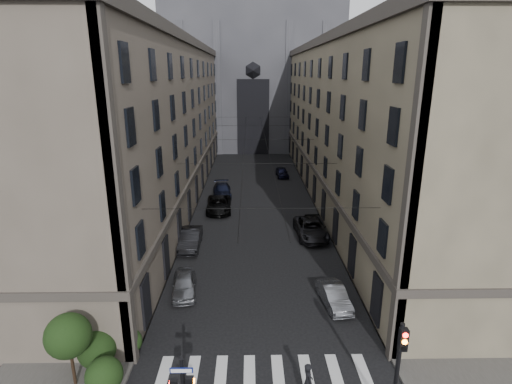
{
  "coord_description": "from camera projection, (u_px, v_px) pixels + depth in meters",
  "views": [
    {
      "loc": [
        -0.69,
        -12.08,
        15.13
      ],
      "look_at": [
        -0.3,
        11.58,
        8.03
      ],
      "focal_mm": 28.0,
      "sensor_mm": 36.0,
      "label": 1
    }
  ],
  "objects": [
    {
      "name": "sidewalk_left",
      "position": [
        172.0,
        197.0,
        50.22
      ],
      "size": [
        7.0,
        80.0,
        0.15
      ],
      "primitive_type": "cube",
      "color": "#383533",
      "rests_on": "ground"
    },
    {
      "name": "sidewalk_right",
      "position": [
        338.0,
        196.0,
        50.54
      ],
      "size": [
        7.0,
        80.0,
        0.15
      ],
      "primitive_type": "cube",
      "color": "#383533",
      "rests_on": "ground"
    },
    {
      "name": "zebra_crossing",
      "position": [
        264.0,
        376.0,
        20.71
      ],
      "size": [
        11.0,
        3.2,
        0.01
      ],
      "primitive_type": "cube",
      "color": "beige",
      "rests_on": "ground"
    },
    {
      "name": "building_left",
      "position": [
        143.0,
        123.0,
        47.51
      ],
      "size": [
        13.6,
        60.6,
        18.85
      ],
      "color": "#4E463C",
      "rests_on": "ground"
    },
    {
      "name": "building_right",
      "position": [
        367.0,
        123.0,
        47.93
      ],
      "size": [
        13.6,
        60.6,
        18.85
      ],
      "color": "brown",
      "rests_on": "ground"
    },
    {
      "name": "gothic_tower",
      "position": [
        253.0,
        59.0,
        82.6
      ],
      "size": [
        35.0,
        23.0,
        58.0
      ],
      "color": "#2D2D33",
      "rests_on": "ground"
    },
    {
      "name": "traffic_light_right",
      "position": [
        399.0,
        364.0,
        16.91
      ],
      "size": [
        0.34,
        0.5,
        5.2
      ],
      "color": "black",
      "rests_on": "ground"
    },
    {
      "name": "shrub_cluster",
      "position": [
        91.0,
        349.0,
        20.07
      ],
      "size": [
        3.9,
        4.4,
        3.9
      ],
      "color": "black",
      "rests_on": "sidewalk_left"
    },
    {
      "name": "tram_wires",
      "position": [
        255.0,
        141.0,
        47.97
      ],
      "size": [
        14.0,
        60.0,
        0.43
      ],
      "color": "black",
      "rests_on": "ground"
    },
    {
      "name": "car_left_near",
      "position": [
        184.0,
        284.0,
        28.34
      ],
      "size": [
        2.18,
        4.35,
        1.42
      ],
      "primitive_type": "imported",
      "rotation": [
        0.0,
        0.0,
        0.12
      ],
      "color": "slate",
      "rests_on": "ground"
    },
    {
      "name": "car_left_midnear",
      "position": [
        190.0,
        239.0,
        35.73
      ],
      "size": [
        1.82,
        5.04,
        1.65
      ],
      "primitive_type": "imported",
      "rotation": [
        0.0,
        0.0,
        0.01
      ],
      "color": "black",
      "rests_on": "ground"
    },
    {
      "name": "car_left_midfar",
      "position": [
        219.0,
        205.0,
        45.11
      ],
      "size": [
        2.96,
        5.97,
        1.63
      ],
      "primitive_type": "imported",
      "rotation": [
        0.0,
        0.0,
        0.04
      ],
      "color": "black",
      "rests_on": "ground"
    },
    {
      "name": "car_left_far",
      "position": [
        222.0,
        191.0,
        50.54
      ],
      "size": [
        2.7,
        5.6,
        1.57
      ],
      "primitive_type": "imported",
      "rotation": [
        0.0,
        0.0,
        0.09
      ],
      "color": "black",
      "rests_on": "ground"
    },
    {
      "name": "car_right_near",
      "position": [
        334.0,
        296.0,
        26.89
      ],
      "size": [
        1.95,
        4.23,
        1.35
      ],
      "primitive_type": "imported",
      "rotation": [
        0.0,
        0.0,
        0.13
      ],
      "color": "slate",
      "rests_on": "ground"
    },
    {
      "name": "car_right_midnear",
      "position": [
        311.0,
        229.0,
        38.07
      ],
      "size": [
        2.99,
        6.03,
        1.64
      ],
      "primitive_type": "imported",
      "rotation": [
        0.0,
        0.0,
        0.05
      ],
      "color": "black",
      "rests_on": "ground"
    },
    {
      "name": "car_right_midfar",
      "position": [
        316.0,
        228.0,
        38.88
      ],
      "size": [
        1.98,
        4.48,
        1.28
      ],
      "primitive_type": "imported",
      "rotation": [
        0.0,
        0.0,
        0.04
      ],
      "color": "black",
      "rests_on": "ground"
    },
    {
      "name": "car_right_far",
      "position": [
        282.0,
        172.0,
        60.13
      ],
      "size": [
        1.93,
        4.26,
        1.42
      ],
      "primitive_type": "imported",
      "rotation": [
        0.0,
        0.0,
        0.06
      ],
      "color": "black",
      "rests_on": "ground"
    },
    {
      "name": "pedestrian",
      "position": [
        308.0,
        382.0,
        19.01
      ],
      "size": [
        0.65,
        0.82,
        1.99
      ],
      "primitive_type": "imported",
      "rotation": [
        0.0,
        0.0,
        1.83
      ],
      "color": "black",
      "rests_on": "ground"
    }
  ]
}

